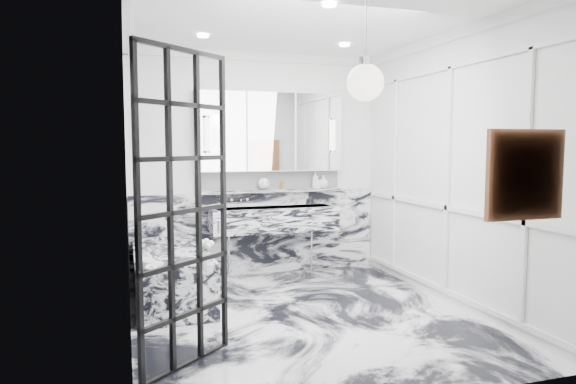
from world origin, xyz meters
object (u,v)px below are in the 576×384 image
object	(u,v)px
trough_sink	(274,219)
mirror_cabinet	(270,132)
crittall_door	(185,211)
bathtub	(171,275)

from	to	relation	value
trough_sink	mirror_cabinet	world-z (taller)	mirror_cabinet
crittall_door	mirror_cabinet	distance (m)	2.91
crittall_door	mirror_cabinet	bearing A→B (deg)	21.94
mirror_cabinet	bathtub	world-z (taller)	mirror_cabinet
crittall_door	mirror_cabinet	size ratio (longest dim) A/B	1.23
crittall_door	bathtub	size ratio (longest dim) A/B	1.41
trough_sink	crittall_door	bearing A→B (deg)	-120.17
trough_sink	bathtub	bearing A→B (deg)	-153.52
trough_sink	bathtub	distance (m)	1.55
crittall_door	mirror_cabinet	world-z (taller)	crittall_door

